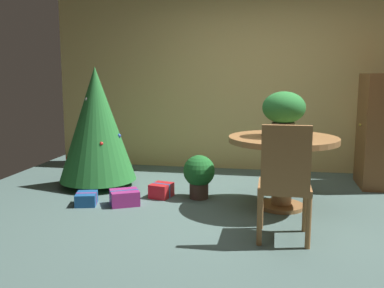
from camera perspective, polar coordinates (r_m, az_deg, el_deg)
ground_plane at (r=4.31m, az=7.47°, el=-9.51°), size 6.60×6.60×0.00m
back_wall_panel at (r=6.28m, az=8.90°, el=8.40°), size 6.00×0.10×2.60m
round_dining_table at (r=4.52m, az=11.86°, el=-1.32°), size 1.11×1.11×0.75m
flower_vase at (r=4.47m, az=11.99°, el=4.41°), size 0.43×0.43×0.46m
wooden_chair_near at (r=3.60m, az=12.11°, el=-4.48°), size 0.43×0.43×0.99m
holiday_tree at (r=5.41m, az=-12.44°, el=2.58°), size 0.93×0.93×1.47m
gift_box_purple at (r=4.69m, az=-8.86°, el=-6.97°), size 0.38×0.36×0.16m
gift_box_blue at (r=4.78m, az=-13.71°, el=-7.01°), size 0.27×0.30×0.13m
gift_box_red at (r=4.93m, az=-4.05°, el=-6.11°), size 0.26×0.28×0.16m
wooden_cabinet at (r=5.75m, az=23.65°, el=1.59°), size 0.51×0.64×1.38m
potted_plant at (r=4.83m, az=0.93°, el=-3.94°), size 0.35×0.35×0.49m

